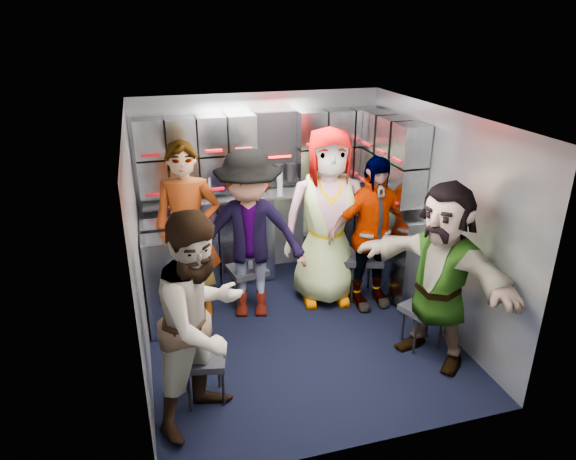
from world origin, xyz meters
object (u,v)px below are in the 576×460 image
object	(u,v)px
attendant_standing	(188,233)
attendant_arc_d	(371,234)
attendant_arc_a	(202,322)
jump_seat_near_left	(203,361)
jump_seat_near_right	(424,311)
attendant_arc_c	(327,218)
jump_seat_center	(320,259)
attendant_arc_b	(249,236)
jump_seat_mid_right	(362,259)
attendant_arc_e	(440,275)
jump_seat_mid_left	(247,272)

from	to	relation	value
attendant_standing	attendant_arc_d	world-z (taller)	attendant_standing
attendant_arc_a	attendant_arc_d	xyz separation A→B (m)	(1.87, 1.20, -0.03)
jump_seat_near_left	jump_seat_near_right	size ratio (longest dim) A/B	0.94
jump_seat_near_left	attendant_arc_c	distance (m)	2.01
jump_seat_center	attendant_arc_b	bearing A→B (deg)	-163.27
jump_seat_mid_right	attendant_arc_d	xyz separation A→B (m)	(0.00, -0.18, 0.37)
attendant_arc_d	jump_seat_near_right	bearing A→B (deg)	-82.52
attendant_standing	attendant_arc_d	bearing A→B (deg)	4.58
jump_seat_mid_right	jump_seat_near_right	distance (m)	1.03
attendant_arc_e	attendant_arc_b	bearing A→B (deg)	-157.12
jump_seat_center	jump_seat_mid_right	xyz separation A→B (m)	(0.39, -0.23, 0.06)
jump_seat_near_left	attendant_standing	size ratio (longest dim) A/B	0.23
attendant_standing	jump_seat_near_right	bearing A→B (deg)	-15.60
attendant_arc_b	attendant_arc_c	xyz separation A→B (m)	(0.83, 0.07, 0.07)
attendant_arc_a	attendant_arc_e	world-z (taller)	attendant_arc_a
jump_seat_center	attendant_arc_d	world-z (taller)	attendant_arc_d
jump_seat_center	attendant_arc_a	bearing A→B (deg)	-132.37
jump_seat_mid_right	attendant_arc_d	bearing A→B (deg)	-90.00
jump_seat_near_right	jump_seat_center	bearing A→B (deg)	114.65
jump_seat_center	jump_seat_near_right	world-z (taller)	jump_seat_center
jump_seat_near_left	jump_seat_near_right	bearing A→B (deg)	5.33
attendant_standing	attendant_arc_d	xyz separation A→B (m)	(1.81, -0.32, -0.09)
jump_seat_mid_right	attendant_arc_d	distance (m)	0.41
attendant_arc_d	attendant_standing	bearing A→B (deg)	165.69
attendant_arc_a	attendant_arc_d	bearing A→B (deg)	-8.17
attendant_arc_d	attendant_arc_e	size ratio (longest dim) A/B	0.98
attendant_standing	jump_seat_center	bearing A→B (deg)	18.18
attendant_arc_b	jump_seat_mid_right	bearing A→B (deg)	15.11
jump_seat_mid_left	jump_seat_mid_right	bearing A→B (deg)	-7.26
jump_seat_center	attendant_arc_a	distance (m)	2.23
jump_seat_near_left	jump_seat_mid_right	bearing A→B (deg)	32.86
jump_seat_mid_left	jump_seat_center	bearing A→B (deg)	4.85
attendant_standing	attendant_arc_b	bearing A→B (deg)	-0.98
jump_seat_center	jump_seat_near_right	xyz separation A→B (m)	(0.57, -1.24, -0.02)
attendant_arc_b	attendant_arc_d	size ratio (longest dim) A/B	1.07
attendant_standing	attendant_arc_e	xyz separation A→B (m)	(1.98, -1.33, -0.07)
jump_seat_mid_left	attendant_arc_b	bearing A→B (deg)	-90.00
jump_seat_near_right	attendant_arc_b	size ratio (longest dim) A/B	0.26
jump_seat_center	attendant_arc_c	bearing A→B (deg)	-90.00
attendant_arc_a	attendant_arc_b	distance (m)	1.50
jump_seat_center	attendant_arc_b	size ratio (longest dim) A/B	0.26
jump_seat_mid_left	attendant_arc_c	world-z (taller)	attendant_arc_c
jump_seat_mid_left	jump_seat_mid_right	size ratio (longest dim) A/B	0.82
attendant_arc_c	attendant_arc_d	world-z (taller)	attendant_arc_c
jump_seat_mid_left	attendant_arc_c	size ratio (longest dim) A/B	0.23
jump_seat_near_left	attendant_arc_b	xyz separation A→B (m)	(0.64, 1.18, 0.49)
jump_seat_near_left	attendant_arc_d	bearing A→B (deg)	28.78
jump_seat_mid_left	attendant_arc_a	size ratio (longest dim) A/B	0.26
jump_seat_mid_left	jump_seat_near_left	bearing A→B (deg)	-115.04
jump_seat_near_left	attendant_arc_b	distance (m)	1.43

